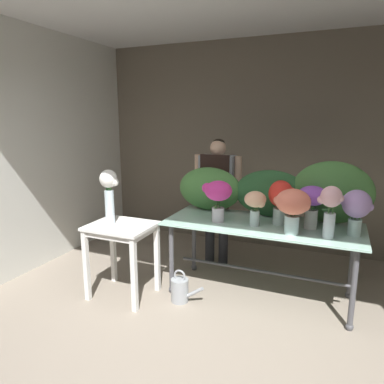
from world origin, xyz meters
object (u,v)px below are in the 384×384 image
at_px(florist, 217,188).
at_px(vase_lilac_dahlias, 356,207).
at_px(vase_white_roses_tall, 109,191).
at_px(watering_can, 180,290).
at_px(side_table_white, 122,236).
at_px(vase_blush_roses, 330,206).
at_px(vase_scarlet_ranunculus, 281,199).
at_px(vase_violet_hydrangea, 312,201).
at_px(vase_magenta_anemones, 218,195).
at_px(vase_coral_tulips, 293,205).
at_px(vase_peach_carnations, 255,204).
at_px(display_table_glass, 261,235).

distance_m(florist, vase_lilac_dahlias, 1.71).
height_order(vase_white_roses_tall, watering_can, vase_white_roses_tall).
xyz_separation_m(side_table_white, vase_blush_roses, (1.97, 0.35, 0.43)).
relative_size(vase_lilac_dahlias, vase_white_roses_tall, 0.76).
bearing_deg(florist, vase_lilac_dahlias, -23.72).
height_order(side_table_white, watering_can, side_table_white).
xyz_separation_m(vase_scarlet_ranunculus, vase_violet_hydrangea, (0.30, -0.02, 0.01)).
relative_size(vase_magenta_anemones, vase_scarlet_ranunculus, 0.95).
xyz_separation_m(vase_scarlet_ranunculus, watering_can, (-0.89, -0.49, -0.94)).
relative_size(vase_blush_roses, vase_white_roses_tall, 0.85).
height_order(side_table_white, vase_coral_tulips, vase_coral_tulips).
relative_size(side_table_white, florist, 0.49).
bearing_deg(side_table_white, vase_peach_carnations, 19.17).
relative_size(vase_peach_carnations, watering_can, 1.00).
relative_size(vase_peach_carnations, vase_white_roses_tall, 0.63).
distance_m(display_table_glass, florist, 1.01).
bearing_deg(florist, vase_coral_tulips, -40.09).
relative_size(display_table_glass, vase_violet_hydrangea, 4.66).
bearing_deg(display_table_glass, vase_lilac_dahlias, -2.71).
height_order(display_table_glass, vase_lilac_dahlias, vase_lilac_dahlias).
distance_m(vase_lilac_dahlias, vase_white_roses_tall, 2.37).
height_order(vase_scarlet_ranunculus, vase_coral_tulips, vase_scarlet_ranunculus).
bearing_deg(display_table_glass, vase_white_roses_tall, -159.06).
bearing_deg(vase_white_roses_tall, vase_peach_carnations, 17.53).
xyz_separation_m(side_table_white, vase_scarlet_ranunculus, (1.50, 0.60, 0.40)).
distance_m(vase_scarlet_ranunculus, vase_violet_hydrangea, 0.30).
height_order(vase_lilac_dahlias, vase_white_roses_tall, vase_white_roses_tall).
relative_size(display_table_glass, vase_white_roses_tall, 3.51).
bearing_deg(watering_can, vase_scarlet_ranunculus, 28.57).
xyz_separation_m(florist, vase_lilac_dahlias, (1.56, -0.69, 0.07)).
bearing_deg(side_table_white, watering_can, 10.39).
height_order(vase_scarlet_ranunculus, vase_violet_hydrangea, vase_scarlet_ranunculus).
distance_m(vase_peach_carnations, vase_white_roses_tall, 1.48).
distance_m(vase_scarlet_ranunculus, watering_can, 1.38).
bearing_deg(watering_can, display_table_glass, 31.83).
distance_m(display_table_glass, vase_scarlet_ranunculus, 0.43).
xyz_separation_m(florist, vase_magenta_anemones, (0.26, -0.76, 0.09)).
bearing_deg(vase_magenta_anemones, vase_violet_hydrangea, 8.65).
bearing_deg(vase_coral_tulips, vase_white_roses_tall, -169.16).
relative_size(vase_peach_carnations, vase_scarlet_ranunculus, 0.78).
height_order(vase_magenta_anemones, vase_scarlet_ranunculus, vase_scarlet_ranunculus).
xyz_separation_m(vase_coral_tulips, vase_lilac_dahlias, (0.53, 0.18, -0.01)).
bearing_deg(vase_scarlet_ranunculus, watering_can, -151.43).
xyz_separation_m(vase_scarlet_ranunculus, vase_coral_tulips, (0.15, -0.26, 0.00)).
bearing_deg(vase_white_roses_tall, watering_can, 8.59).
xyz_separation_m(florist, vase_scarlet_ranunculus, (0.88, -0.61, 0.08)).
height_order(florist, vase_coral_tulips, florist).
height_order(vase_peach_carnations, vase_lilac_dahlias, vase_lilac_dahlias).
bearing_deg(florist, vase_scarlet_ranunculus, -34.57).
relative_size(display_table_glass, vase_blush_roses, 4.13).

